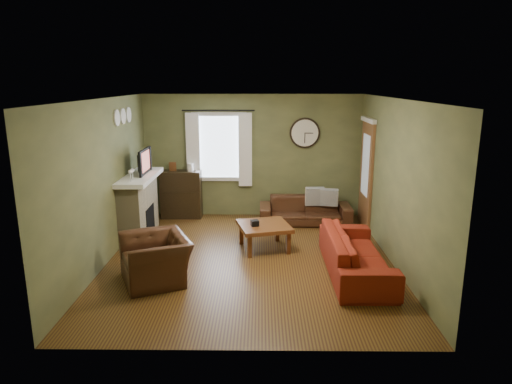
{
  "coord_description": "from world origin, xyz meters",
  "views": [
    {
      "loc": [
        0.18,
        -7.02,
        2.87
      ],
      "look_at": [
        0.1,
        0.4,
        1.05
      ],
      "focal_mm": 32.0,
      "sensor_mm": 36.0,
      "label": 1
    }
  ],
  "objects_px": {
    "bookshelf": "(181,194)",
    "sofa_brown": "(305,210)",
    "armchair": "(156,259)",
    "sofa_red": "(356,254)",
    "coffee_table": "(264,237)"
  },
  "relations": [
    {
      "from": "sofa_red",
      "to": "armchair",
      "type": "relative_size",
      "value": 2.09
    },
    {
      "from": "bookshelf",
      "to": "sofa_red",
      "type": "xyz_separation_m",
      "value": [
        3.15,
        -2.91,
        -0.19
      ]
    },
    {
      "from": "bookshelf",
      "to": "coffee_table",
      "type": "distance_m",
      "value": 2.6
    },
    {
      "from": "sofa_brown",
      "to": "sofa_red",
      "type": "height_order",
      "value": "sofa_red"
    },
    {
      "from": "sofa_red",
      "to": "armchair",
      "type": "bearing_deg",
      "value": 95.66
    },
    {
      "from": "armchair",
      "to": "coffee_table",
      "type": "height_order",
      "value": "armchair"
    },
    {
      "from": "sofa_red",
      "to": "armchair",
      "type": "xyz_separation_m",
      "value": [
        -2.98,
        -0.3,
        0.02
      ]
    },
    {
      "from": "bookshelf",
      "to": "sofa_brown",
      "type": "height_order",
      "value": "bookshelf"
    },
    {
      "from": "coffee_table",
      "to": "bookshelf",
      "type": "bearing_deg",
      "value": 132.9
    },
    {
      "from": "bookshelf",
      "to": "sofa_brown",
      "type": "relative_size",
      "value": 0.54
    },
    {
      "from": "bookshelf",
      "to": "sofa_brown",
      "type": "xyz_separation_m",
      "value": [
        2.61,
        -0.39,
        -0.23
      ]
    },
    {
      "from": "bookshelf",
      "to": "armchair",
      "type": "distance_m",
      "value": 3.21
    },
    {
      "from": "coffee_table",
      "to": "armchair",
      "type": "bearing_deg",
      "value": -140.51
    },
    {
      "from": "sofa_brown",
      "to": "sofa_red",
      "type": "relative_size",
      "value": 0.87
    },
    {
      "from": "bookshelf",
      "to": "sofa_brown",
      "type": "distance_m",
      "value": 2.65
    }
  ]
}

